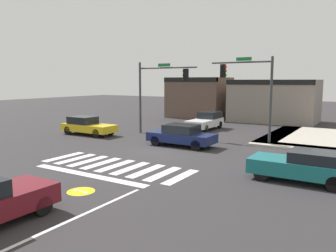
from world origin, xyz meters
TOP-DOWN VIEW (x-y plane):
  - ground_plane at (0.00, 0.00)m, footprint 120.00×120.00m
  - crosswalk_near at (0.00, -4.50)m, footprint 8.27×2.78m
  - lane_markings at (1.16, -11.43)m, footprint 6.80×18.75m
  - bike_detector_marking at (1.51, -8.35)m, footprint 1.11×1.11m
  - curb_corner_northeast at (8.49, 9.42)m, footprint 10.00×10.60m
  - storefront_row at (-1.68, 18.76)m, footprint 16.31×5.86m
  - traffic_signal_northwest at (-3.57, 5.12)m, footprint 5.31×0.32m
  - traffic_signal_northeast at (3.65, 5.47)m, footprint 4.45×0.32m
  - car_teal at (8.76, -2.37)m, footprint 4.25×1.82m
  - car_navy at (0.30, 1.89)m, footprint 4.49×1.92m
  - car_yellow at (-8.56, 2.06)m, footprint 4.62×1.82m
  - car_white at (-1.67, 9.86)m, footprint 1.82×4.43m

SIDE VIEW (x-z plane):
  - ground_plane at x=0.00m, z-range 0.00..0.00m
  - bike_detector_marking at x=1.51m, z-range 0.00..0.01m
  - lane_markings at x=1.16m, z-range 0.00..0.01m
  - crosswalk_near at x=0.00m, z-range 0.00..0.01m
  - curb_corner_northeast at x=8.49m, z-range 0.00..0.15m
  - car_teal at x=8.76m, z-range 0.02..1.41m
  - car_yellow at x=-8.56m, z-range 0.00..1.47m
  - car_navy at x=0.30m, z-range 0.01..1.47m
  - car_white at x=-1.67m, z-range 0.01..1.54m
  - storefront_row at x=-1.68m, z-range -0.06..4.65m
  - traffic_signal_northwest at x=-3.57m, z-range 1.10..6.94m
  - traffic_signal_northeast at x=3.65m, z-range 1.16..7.12m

